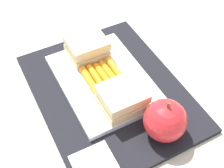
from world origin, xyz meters
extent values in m
plane|color=#B7AD99|center=(0.00, 0.00, 0.00)|extent=(2.40, 2.40, 0.00)
cube|color=black|center=(0.00, 0.00, 0.01)|extent=(0.36, 0.28, 0.01)
cube|color=white|center=(-0.03, 0.00, 0.02)|extent=(0.23, 0.17, 0.01)
cube|color=#DBC189|center=(-0.10, 0.00, 0.03)|extent=(0.07, 0.08, 0.02)
cube|color=beige|center=(-0.10, 0.00, 0.04)|extent=(0.07, 0.07, 0.01)
cube|color=#DBC189|center=(-0.10, 0.00, 0.06)|extent=(0.07, 0.08, 0.02)
cube|color=#DBC189|center=(0.05, 0.00, 0.03)|extent=(0.07, 0.08, 0.02)
cube|color=beige|center=(0.05, 0.00, 0.04)|extent=(0.07, 0.07, 0.01)
cube|color=#DBC189|center=(0.05, 0.00, 0.06)|extent=(0.07, 0.08, 0.02)
cylinder|color=orange|center=(-0.02, -0.03, 0.03)|extent=(0.08, 0.01, 0.02)
cylinder|color=orange|center=(-0.02, -0.01, 0.03)|extent=(0.08, 0.01, 0.01)
cylinder|color=orange|center=(-0.02, 0.00, 0.03)|extent=(0.08, 0.01, 0.02)
cylinder|color=orange|center=(-0.03, 0.01, 0.03)|extent=(0.08, 0.01, 0.02)
cylinder|color=orange|center=(-0.02, 0.03, 0.03)|extent=(0.08, 0.01, 0.02)
sphere|color=red|center=(0.13, 0.04, 0.05)|extent=(0.08, 0.08, 0.08)
cylinder|color=brown|center=(0.13, 0.04, 0.09)|extent=(0.01, 0.01, 0.01)
cube|color=white|center=(0.14, -0.10, 0.01)|extent=(0.07, 0.07, 0.00)
camera|label=1|loc=(0.36, -0.18, 0.49)|focal=49.73mm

